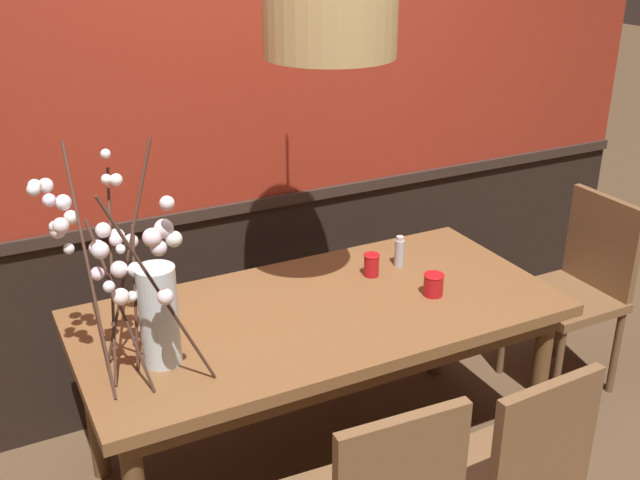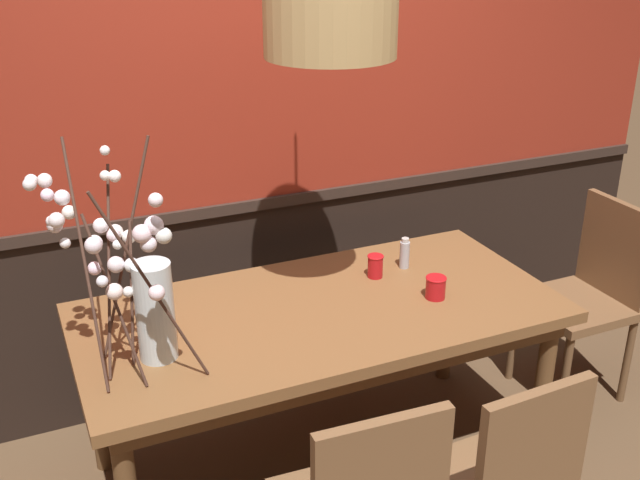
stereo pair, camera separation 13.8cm
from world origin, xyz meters
name	(u,v)px [view 2 (the right image)]	position (x,y,z in m)	size (l,w,h in m)	color
ground_plane	(320,463)	(0.00, 0.00, 0.00)	(24.00, 24.00, 0.00)	brown
back_wall	(251,122)	(0.00, 0.74, 1.30)	(4.32, 0.14, 2.61)	black
dining_table	(320,327)	(0.00, 0.00, 0.66)	(1.85, 0.89, 0.75)	brown
chair_far_side_right	(308,261)	(0.31, 0.86, 0.51)	(0.47, 0.43, 0.92)	brown
chair_head_east_end	(590,289)	(1.39, 0.02, 0.53)	(0.43, 0.44, 0.94)	brown
vase_with_blossoms	(140,292)	(-0.69, -0.10, 1.01)	(0.47, 0.57, 0.75)	silver
candle_holder_nearer_center	(436,287)	(0.45, -0.11, 0.79)	(0.08, 0.08, 0.09)	red
candle_holder_nearer_edge	(375,266)	(0.32, 0.15, 0.80)	(0.07, 0.07, 0.10)	red
condiment_bottle	(405,254)	(0.47, 0.18, 0.81)	(0.04, 0.04, 0.14)	#ADADB2
pendant_lamp	(331,19)	(0.04, 0.00, 1.82)	(0.45, 0.45, 0.92)	tan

